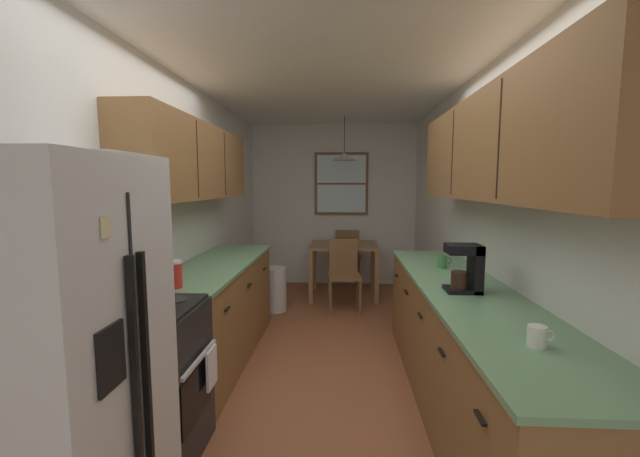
{
  "coord_description": "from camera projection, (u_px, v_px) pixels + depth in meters",
  "views": [
    {
      "loc": [
        0.15,
        -2.71,
        1.61
      ],
      "look_at": [
        -0.08,
        1.19,
        1.17
      ],
      "focal_mm": 22.16,
      "sensor_mm": 36.0,
      "label": 1
    }
  ],
  "objects": [
    {
      "name": "ground_plane",
      "position": [
        327.0,
        349.0,
        3.86
      ],
      "size": [
        12.0,
        12.0,
        0.0
      ],
      "primitive_type": "plane",
      "color": "brown"
    },
    {
      "name": "wall_left",
      "position": [
        187.0,
        219.0,
        3.8
      ],
      "size": [
        0.1,
        9.0,
        2.55
      ],
      "primitive_type": "cube",
      "color": "silver",
      "rests_on": "ground"
    },
    {
      "name": "wall_right",
      "position": [
        473.0,
        220.0,
        3.64
      ],
      "size": [
        0.1,
        9.0,
        2.55
      ],
      "primitive_type": "cube",
      "color": "silver",
      "rests_on": "ground"
    },
    {
      "name": "wall_back",
      "position": [
        334.0,
        205.0,
        6.35
      ],
      "size": [
        4.4,
        0.1,
        2.55
      ],
      "primitive_type": "cube",
      "color": "silver",
      "rests_on": "ground"
    },
    {
      "name": "ceiling_slab",
      "position": [
        327.0,
        75.0,
        3.57
      ],
      "size": [
        4.4,
        9.0,
        0.08
      ],
      "primitive_type": "cube",
      "color": "white"
    },
    {
      "name": "refrigerator",
      "position": [
        53.0,
        380.0,
        1.52
      ],
      "size": [
        0.7,
        0.73,
        1.71
      ],
      "color": "silver",
      "rests_on": "ground"
    },
    {
      "name": "stove_range",
      "position": [
        142.0,
        383.0,
        2.26
      ],
      "size": [
        0.66,
        0.63,
        1.1
      ],
      "color": "black",
      "rests_on": "ground"
    },
    {
      "name": "microwave_over_range",
      "position": [
        111.0,
        183.0,
        2.14
      ],
      "size": [
        0.39,
        0.62,
        0.31
      ],
      "color": "silver"
    },
    {
      "name": "counter_left",
      "position": [
        217.0,
        311.0,
        3.61
      ],
      "size": [
        0.64,
        2.09,
        0.9
      ],
      "color": "brown",
      "rests_on": "ground"
    },
    {
      "name": "upper_cabinets_left",
      "position": [
        194.0,
        162.0,
        3.42
      ],
      "size": [
        0.33,
        2.17,
        0.64
      ],
      "color": "brown"
    },
    {
      "name": "counter_right",
      "position": [
        464.0,
        351.0,
        2.75
      ],
      "size": [
        0.64,
        3.05,
        0.9
      ],
      "color": "brown",
      "rests_on": "ground"
    },
    {
      "name": "upper_cabinets_right",
      "position": [
        497.0,
        147.0,
        2.54
      ],
      "size": [
        0.33,
        2.73,
        0.69
      ],
      "color": "brown"
    },
    {
      "name": "dining_table",
      "position": [
        344.0,
        252.0,
        5.63
      ],
      "size": [
        0.94,
        0.81,
        0.76
      ],
      "color": "olive",
      "rests_on": "ground"
    },
    {
      "name": "dining_chair_near",
      "position": [
        344.0,
        271.0,
        5.04
      ],
      "size": [
        0.43,
        0.43,
        0.9
      ],
      "color": "brown",
      "rests_on": "ground"
    },
    {
      "name": "dining_chair_far",
      "position": [
        348.0,
        254.0,
        6.25
      ],
      "size": [
        0.44,
        0.44,
        0.9
      ],
      "color": "brown",
      "rests_on": "ground"
    },
    {
      "name": "pendant_light",
      "position": [
        344.0,
        157.0,
        5.48
      ],
      "size": [
        0.34,
        0.34,
        0.61
      ],
      "color": "black"
    },
    {
      "name": "back_window",
      "position": [
        341.0,
        184.0,
        6.23
      ],
      "size": [
        0.84,
        0.05,
        0.98
      ],
      "color": "brown"
    },
    {
      "name": "trash_bin",
      "position": [
        275.0,
        289.0,
        5.01
      ],
      "size": [
        0.28,
        0.28,
        0.56
      ],
      "primitive_type": "cylinder",
      "color": "silver",
      "rests_on": "ground"
    },
    {
      "name": "storage_canister",
      "position": [
        174.0,
        274.0,
        2.69
      ],
      "size": [
        0.11,
        0.11,
        0.19
      ],
      "color": "red",
      "rests_on": "counter_left"
    },
    {
      "name": "dish_towel",
      "position": [
        212.0,
        368.0,
        2.39
      ],
      "size": [
        0.02,
        0.16,
        0.24
      ],
      "primitive_type": "cube",
      "color": "white"
    },
    {
      "name": "coffee_maker",
      "position": [
        468.0,
        267.0,
        2.59
      ],
      "size": [
        0.22,
        0.18,
        0.31
      ],
      "color": "black",
      "rests_on": "counter_right"
    },
    {
      "name": "mug_by_coffeemaker",
      "position": [
        537.0,
        336.0,
        1.72
      ],
      "size": [
        0.12,
        0.08,
        0.09
      ],
      "color": "white",
      "rests_on": "counter_right"
    },
    {
      "name": "mug_spare",
      "position": [
        443.0,
        261.0,
        3.35
      ],
      "size": [
        0.12,
        0.08,
        0.11
      ],
      "color": "#3F7F4C",
      "rests_on": "counter_right"
    }
  ]
}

